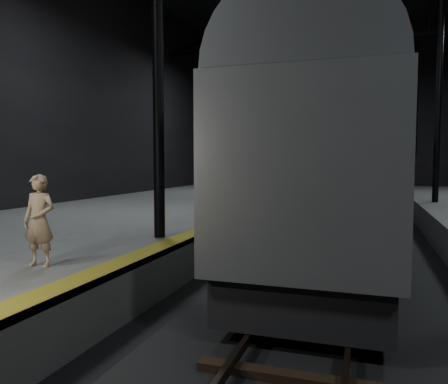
% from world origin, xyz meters
% --- Properties ---
extents(ground, '(44.00, 44.00, 0.00)m').
position_xyz_m(ground, '(0.00, 0.00, 0.00)').
color(ground, black).
rests_on(ground, ground).
extents(platform_left, '(9.00, 43.80, 1.00)m').
position_xyz_m(platform_left, '(-7.50, 0.00, 0.50)').
color(platform_left, '#4D4D4B').
rests_on(platform_left, ground).
extents(tactile_strip, '(0.50, 43.80, 0.01)m').
position_xyz_m(tactile_strip, '(-3.25, 0.00, 1.00)').
color(tactile_strip, olive).
rests_on(tactile_strip, platform_left).
extents(track, '(2.40, 43.00, 0.24)m').
position_xyz_m(track, '(0.00, 0.00, 0.07)').
color(track, '#3F3328').
rests_on(track, ground).
extents(train, '(3.06, 20.46, 5.47)m').
position_xyz_m(train, '(-0.00, 2.75, 3.05)').
color(train, '#96999E').
rests_on(train, ground).
extents(woman, '(0.61, 0.42, 1.60)m').
position_xyz_m(woman, '(-4.41, -7.32, 1.80)').
color(woman, tan).
rests_on(woman, platform_left).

